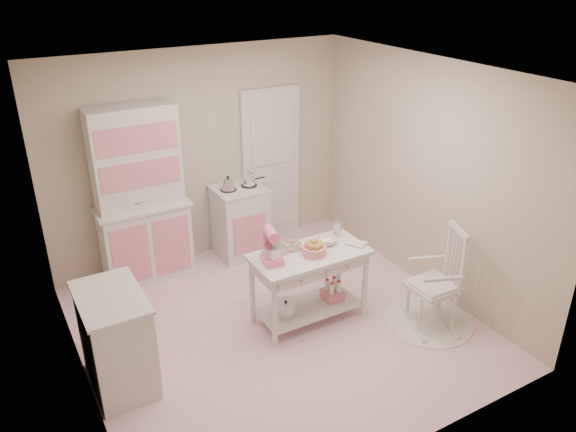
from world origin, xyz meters
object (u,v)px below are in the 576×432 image
object	(u,v)px
work_table	(309,286)
bread_basket	(314,250)
hutch	(141,196)
stove	(240,221)
rocking_chair	(434,278)
base_cabinet	(116,340)
stand_mixer	(272,247)

from	to	relation	value
work_table	bread_basket	distance (m)	0.45
bread_basket	hutch	bearing A→B (deg)	124.59
hutch	stove	bearing A→B (deg)	-2.39
work_table	bread_basket	world-z (taller)	bread_basket
rocking_chair	work_table	size ratio (longest dim) A/B	0.92
base_cabinet	rocking_chair	world-z (taller)	rocking_chair
hutch	stove	size ratio (longest dim) A/B	2.26
hutch	rocking_chair	world-z (taller)	hutch
rocking_chair	bread_basket	size ratio (longest dim) A/B	4.40
stand_mixer	bread_basket	world-z (taller)	stand_mixer
base_cabinet	stand_mixer	bearing A→B (deg)	0.06
rocking_chair	stand_mixer	distance (m)	1.70
stand_mixer	stove	bearing A→B (deg)	87.42
stand_mixer	hutch	bearing A→B (deg)	126.54
hutch	work_table	bearing A→B (deg)	-55.09
stove	hutch	bearing A→B (deg)	177.61
stand_mixer	bread_basket	distance (m)	0.46
stove	base_cabinet	size ratio (longest dim) A/B	1.00
hutch	bread_basket	xyz separation A→B (m)	(1.21, -1.76, -0.19)
base_cabinet	bread_basket	world-z (taller)	base_cabinet
stand_mixer	bread_basket	size ratio (longest dim) A/B	1.36
bread_basket	stand_mixer	bearing A→B (deg)	170.96
stove	stand_mixer	size ratio (longest dim) A/B	2.71
stand_mixer	work_table	bearing A→B (deg)	9.21
stove	rocking_chair	distance (m)	2.58
stove	rocking_chair	xyz separation A→B (m)	(1.06, -2.35, 0.09)
rocking_chair	bread_basket	xyz separation A→B (m)	(-1.04, 0.64, 0.30)
base_cabinet	rocking_chair	size ratio (longest dim) A/B	0.84
rocking_chair	work_table	bearing A→B (deg)	168.11
hutch	bread_basket	bearing A→B (deg)	-55.41
rocking_chair	bread_basket	distance (m)	1.26
stove	bread_basket	world-z (taller)	stove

